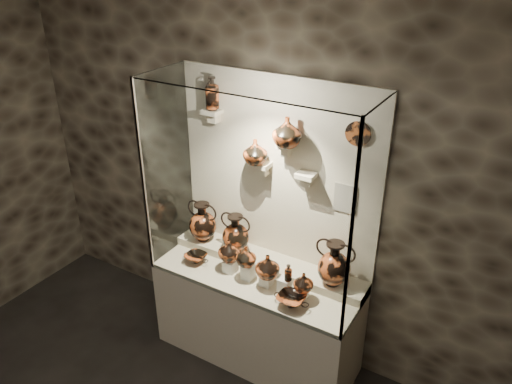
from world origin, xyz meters
TOP-DOWN VIEW (x-y plane):
  - wall_back at (0.00, 2.50)m, footprint 5.00×0.02m
  - plinth at (0.00, 2.18)m, footprint 1.70×0.60m
  - front_tier at (0.00, 2.18)m, footprint 1.68×0.58m
  - rear_tier at (0.00, 2.35)m, footprint 1.70×0.25m
  - back_panel at (0.00, 2.50)m, footprint 1.70×0.03m
  - glass_front at (0.00, 1.88)m, footprint 1.70×0.01m
  - glass_left at (-0.85, 2.18)m, footprint 0.01×0.60m
  - glass_right at (0.85, 2.18)m, footprint 0.01×0.60m
  - glass_top at (0.00, 2.18)m, footprint 1.70×0.60m
  - frame_post_left at (-0.84, 1.89)m, footprint 0.02×0.02m
  - frame_post_right at (0.84, 1.89)m, footprint 0.02×0.02m
  - pedestal_a at (-0.22, 2.13)m, footprint 0.09×0.09m
  - pedestal_b at (-0.05, 2.13)m, footprint 0.09×0.09m
  - pedestal_c at (0.12, 2.13)m, footprint 0.09×0.09m
  - pedestal_d at (0.28, 2.13)m, footprint 0.09×0.09m
  - pedestal_e at (0.42, 2.13)m, footprint 0.09×0.09m
  - bracket_ul at (-0.55, 2.42)m, footprint 0.14×0.12m
  - bracket_ca at (-0.10, 2.42)m, footprint 0.14×0.12m
  - bracket_cb at (0.10, 2.42)m, footprint 0.10×0.12m
  - bracket_cc at (0.28, 2.42)m, footprint 0.14×0.12m
  - amphora_left at (-0.63, 2.33)m, footprint 0.34×0.34m
  - amphora_mid at (-0.29, 2.33)m, footprint 0.29×0.29m
  - amphora_right at (0.59, 2.32)m, footprint 0.36×0.36m
  - jug_a at (-0.24, 2.14)m, footprint 0.21×0.21m
  - jug_b at (-0.06, 2.11)m, footprint 0.20×0.20m
  - jug_c at (0.14, 2.11)m, footprint 0.25×0.25m
  - jug_e at (0.44, 2.11)m, footprint 0.20×0.20m
  - lekythos_small at (0.31, 2.12)m, footprint 0.08×0.08m
  - kylix_left at (-0.54, 2.10)m, footprint 0.28×0.26m
  - kylix_right at (0.40, 2.01)m, footprint 0.32×0.30m
  - lekythos_tall at (-0.54, 2.41)m, footprint 0.13×0.13m
  - ovoid_vase_a at (-0.13, 2.38)m, footprint 0.23×0.23m
  - ovoid_vase_b at (0.14, 2.36)m, footprint 0.22×0.22m
  - wall_plate at (0.63, 2.47)m, footprint 0.17×0.02m
  - info_placard at (0.58, 2.47)m, footprint 0.17×0.01m

SIDE VIEW (x-z plane):
  - plinth at x=0.00m, z-range 0.00..0.80m
  - front_tier at x=0.00m, z-range 0.80..0.83m
  - rear_tier at x=0.00m, z-range 0.80..0.90m
  - pedestal_e at x=0.42m, z-range 0.83..0.91m
  - pedestal_c at x=0.12m, z-range 0.83..0.92m
  - kylix_left at x=-0.54m, z-range 0.83..0.92m
  - pedestal_a at x=-0.22m, z-range 0.83..0.93m
  - kylix_right at x=0.40m, z-range 0.83..0.94m
  - pedestal_d at x=0.28m, z-range 0.83..0.95m
  - pedestal_b at x=-0.05m, z-range 0.83..0.96m
  - jug_e at x=0.44m, z-range 0.91..1.07m
  - jug_c at x=0.14m, z-range 0.92..1.12m
  - jug_a at x=-0.24m, z-range 0.93..1.11m
  - lekythos_small at x=0.31m, z-range 0.95..1.11m
  - jug_b at x=-0.06m, z-range 0.96..1.13m
  - amphora_mid at x=-0.29m, z-range 0.90..1.24m
  - amphora_left at x=-0.63m, z-range 0.90..1.26m
  - amphora_right at x=0.59m, z-range 0.90..1.27m
  - info_placard at x=0.58m, z-range 1.45..1.67m
  - wall_back at x=0.00m, z-range 0.00..3.20m
  - back_panel at x=0.00m, z-range 0.80..2.40m
  - glass_front at x=0.00m, z-range 0.80..2.40m
  - glass_left at x=-0.85m, z-range 0.80..2.40m
  - glass_right at x=0.85m, z-range 0.80..2.40m
  - frame_post_left at x=-0.84m, z-range 0.80..2.40m
  - frame_post_right at x=0.84m, z-range 0.80..2.40m
  - bracket_ca at x=-0.10m, z-range 1.68..1.72m
  - bracket_cc at x=0.28m, z-range 1.68..1.72m
  - ovoid_vase_a at x=-0.13m, z-range 1.72..1.92m
  - bracket_cb at x=0.10m, z-range 1.88..1.92m
  - ovoid_vase_b at x=0.14m, z-range 1.92..2.14m
  - bracket_ul at x=-0.55m, z-range 2.03..2.07m
  - wall_plate at x=0.63m, z-range 1.99..2.16m
  - lekythos_tall at x=-0.54m, z-range 2.07..2.35m
  - glass_top at x=0.00m, z-range 2.39..2.40m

